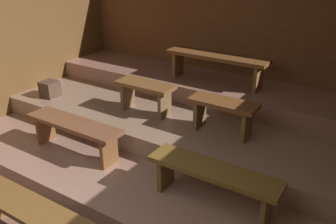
% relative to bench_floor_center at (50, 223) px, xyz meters
% --- Properties ---
extents(ground, '(6.25, 4.97, 0.08)m').
position_rel_bench_floor_center_xyz_m(ground, '(0.13, 1.61, -0.40)').
color(ground, '#946756').
extents(wall_back, '(6.25, 0.06, 2.42)m').
position_rel_bench_floor_center_xyz_m(wall_back, '(0.13, 3.73, 0.85)').
color(wall_back, brown).
rests_on(wall_back, ground).
extents(wall_left, '(0.06, 4.97, 2.42)m').
position_rel_bench_floor_center_xyz_m(wall_left, '(-2.63, 1.61, 0.85)').
color(wall_left, brown).
rests_on(wall_left, ground).
extents(platform_lower, '(5.45, 3.26, 0.27)m').
position_rel_bench_floor_center_xyz_m(platform_lower, '(0.13, 2.06, -0.22)').
color(platform_lower, '#9B7360').
rests_on(platform_lower, ground).
extents(platform_middle, '(5.45, 2.22, 0.27)m').
position_rel_bench_floor_center_xyz_m(platform_middle, '(0.13, 2.58, 0.05)').
color(platform_middle, '#92725B').
rests_on(platform_middle, platform_lower).
extents(platform_upper, '(5.45, 1.03, 0.27)m').
position_rel_bench_floor_center_xyz_m(platform_upper, '(0.13, 3.18, 0.32)').
color(platform_upper, '#946958').
rests_on(platform_upper, platform_middle).
extents(bench_floor_center, '(2.03, 0.34, 0.43)m').
position_rel_bench_floor_center_xyz_m(bench_floor_center, '(0.00, 0.00, 0.00)').
color(bench_floor_center, brown).
rests_on(bench_floor_center, ground).
extents(bench_lower_left, '(1.36, 0.34, 0.43)m').
position_rel_bench_floor_center_xyz_m(bench_lower_left, '(-0.84, 1.15, 0.26)').
color(bench_lower_left, brown).
rests_on(bench_lower_left, platform_lower).
extents(bench_lower_right, '(1.36, 0.34, 0.43)m').
position_rel_bench_floor_center_xyz_m(bench_lower_right, '(1.09, 1.15, 0.26)').
color(bench_lower_right, brown).
rests_on(bench_lower_right, platform_lower).
extents(bench_middle_left, '(0.84, 0.34, 0.43)m').
position_rel_bench_floor_center_xyz_m(bench_middle_left, '(-0.46, 2.17, 0.50)').
color(bench_middle_left, brown).
rests_on(bench_middle_left, platform_middle).
extents(bench_middle_right, '(0.84, 0.34, 0.43)m').
position_rel_bench_floor_center_xyz_m(bench_middle_right, '(0.72, 2.17, 0.50)').
color(bench_middle_right, brown).
rests_on(bench_middle_right, platform_middle).
extents(bench_upper_center, '(1.55, 0.34, 0.43)m').
position_rel_bench_floor_center_xyz_m(bench_upper_center, '(0.15, 3.11, 0.81)').
color(bench_upper_center, brown).
rests_on(bench_upper_center, platform_upper).
extents(wooden_crate_middle, '(0.25, 0.25, 0.25)m').
position_rel_bench_floor_center_xyz_m(wooden_crate_middle, '(-2.08, 1.85, 0.31)').
color(wooden_crate_middle, '#51382B').
rests_on(wooden_crate_middle, platform_middle).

